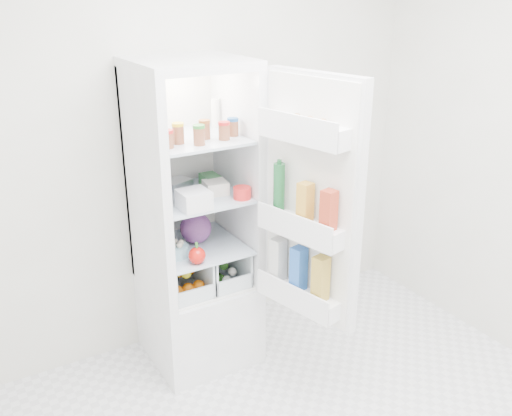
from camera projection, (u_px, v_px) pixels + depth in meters
room_walls at (373, 145)px, 2.14m from camera, size 3.02×3.02×2.61m
refrigerator at (193, 254)px, 3.38m from camera, size 0.60×0.60×1.80m
shelf_low at (197, 246)px, 3.30m from camera, size 0.49×0.53×0.01m
shelf_mid at (195, 196)px, 3.19m from camera, size 0.49×0.53×0.02m
shelf_top at (193, 138)px, 3.07m from camera, size 0.49×0.53×0.02m
crisper_left at (179, 271)px, 3.29m from camera, size 0.23×0.46×0.22m
crisper_right at (217, 261)px, 3.41m from camera, size 0.23×0.46×0.22m
condiment_jars at (195, 133)px, 2.98m from camera, size 0.46×0.32×0.08m
squeeze_bottle at (215, 113)px, 3.26m from camera, size 0.06×0.06×0.16m
tub_white at (194, 200)px, 2.97m from camera, size 0.15×0.15×0.10m
tub_cream at (216, 187)px, 3.19m from camera, size 0.14×0.14×0.07m
tin_red at (242, 193)px, 3.12m from camera, size 0.12×0.12×0.07m
foil_tray at (177, 183)px, 3.32m from camera, size 0.18×0.16×0.04m
tub_green at (210, 181)px, 3.30m from camera, size 0.10×0.13×0.07m
red_cabbage at (196, 228)px, 3.30m from camera, size 0.18×0.18×0.18m
bell_pepper at (197, 256)px, 3.06m from camera, size 0.09×0.09×0.09m
mushroom_bowl at (176, 251)px, 3.15m from camera, size 0.16×0.16×0.06m
citrus_pile at (183, 278)px, 3.26m from camera, size 0.20×0.24×0.16m
veg_pile at (218, 268)px, 3.43m from camera, size 0.16×0.30×0.10m
fridge_door at (308, 208)px, 2.90m from camera, size 0.29×0.60×1.30m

